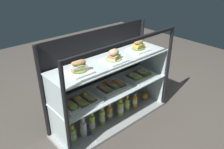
{
  "coord_description": "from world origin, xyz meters",
  "views": [
    {
      "loc": [
        -1.29,
        -1.46,
        1.56
      ],
      "look_at": [
        0.0,
        0.0,
        0.55
      ],
      "focal_mm": 36.06,
      "sensor_mm": 36.0,
      "label": 1
    }
  ],
  "objects": [
    {
      "name": "juice_bottle_back_left",
      "position": [
        0.21,
        -0.01,
        0.11
      ],
      "size": [
        0.06,
        0.06,
        0.21
      ],
      "color": "#B7CF4C",
      "rests_on": "case_base_deck"
    },
    {
      "name": "juice_bottle_front_second",
      "position": [
        -0.03,
        -0.0,
        0.11
      ],
      "size": [
        0.06,
        0.06,
        0.19
      ],
      "color": "gold",
      "rests_on": "case_base_deck"
    },
    {
      "name": "juice_bottle_back_center",
      "position": [
        0.09,
        -0.03,
        0.12
      ],
      "size": [
        0.07,
        0.07,
        0.21
      ],
      "color": "#B9C854",
      "rests_on": "case_base_deck"
    },
    {
      "name": "plated_roll_sandwich_right_of_center",
      "position": [
        -0.38,
        -0.02,
        0.75
      ],
      "size": [
        0.19,
        0.19,
        0.12
      ],
      "color": "white",
      "rests_on": "shelf_upper_glass"
    },
    {
      "name": "juice_bottle_front_middle",
      "position": [
        0.32,
        -0.03,
        0.12
      ],
      "size": [
        0.06,
        0.06,
        0.19
      ],
      "color": "orange",
      "rests_on": "case_base_deck"
    },
    {
      "name": "riser_lower_tier",
      "position": [
        0.0,
        0.0,
        0.21
      ],
      "size": [
        1.25,
        0.36,
        0.35
      ],
      "color": "silver",
      "rests_on": "case_base_deck"
    },
    {
      "name": "open_sandwich_tray_near_left_corner",
      "position": [
        0.0,
        0.0,
        0.42
      ],
      "size": [
        0.34,
        0.25,
        0.07
      ],
      "color": "white",
      "rests_on": "shelf_lower_glass"
    },
    {
      "name": "juice_bottle_front_fourth",
      "position": [
        -0.15,
        -0.01,
        0.12
      ],
      "size": [
        0.06,
        0.06,
        0.22
      ],
      "color": "#B2CE47",
      "rests_on": "case_base_deck"
    },
    {
      "name": "juice_bottle_front_left_end",
      "position": [
        -0.51,
        -0.03,
        0.11
      ],
      "size": [
        0.07,
        0.07,
        0.19
      ],
      "color": "#B9DA52",
      "rests_on": "case_base_deck"
    },
    {
      "name": "shelf_lower_glass",
      "position": [
        0.0,
        0.0,
        0.39
      ],
      "size": [
        1.27,
        0.38,
        0.01
      ],
      "primitive_type": "cube",
      "color": "silver",
      "rests_on": "riser_lower_tier"
    },
    {
      "name": "orange_fruit_near_left_post",
      "position": [
        0.53,
        -0.0,
        0.08
      ],
      "size": [
        0.08,
        0.08,
        0.08
      ],
      "primitive_type": "sphere",
      "color": "orange",
      "rests_on": "case_base_deck"
    },
    {
      "name": "case_base_deck",
      "position": [
        0.0,
        0.0,
        0.02
      ],
      "size": [
        1.32,
        0.43,
        0.04
      ],
      "primitive_type": "cube",
      "color": "#9D9F9F",
      "rests_on": "ground"
    },
    {
      "name": "open_sandwich_tray_far_left",
      "position": [
        0.39,
        -0.02,
        0.42
      ],
      "size": [
        0.34,
        0.25,
        0.06
      ],
      "color": "white",
      "rests_on": "shelf_lower_glass"
    },
    {
      "name": "juice_bottle_tucked_behind",
      "position": [
        -0.28,
        -0.02,
        0.12
      ],
      "size": [
        0.06,
        0.06,
        0.22
      ],
      "color": "#B7DA43",
      "rests_on": "case_base_deck"
    },
    {
      "name": "shelf_upper_glass",
      "position": [
        0.0,
        0.0,
        0.7
      ],
      "size": [
        1.27,
        0.38,
        0.01
      ],
      "primitive_type": "cube",
      "color": "silver",
      "rests_on": "riser_upper_tier"
    },
    {
      "name": "ground_plane",
      "position": [
        0.0,
        0.0,
        -0.01
      ],
      "size": [
        6.0,
        6.0,
        0.02
      ],
      "primitive_type": "cube",
      "color": "#4D463F",
      "rests_on": "ground"
    },
    {
      "name": "juice_bottle_back_right",
      "position": [
        -0.39,
        -0.03,
        0.12
      ],
      "size": [
        0.07,
        0.07,
        0.21
      ],
      "color": "silver",
      "rests_on": "case_base_deck"
    },
    {
      "name": "case_frame",
      "position": [
        0.0,
        0.12,
        0.52
      ],
      "size": [
        1.32,
        0.43,
        0.96
      ],
      "color": "black",
      "rests_on": "ground"
    },
    {
      "name": "kitchen_scissors",
      "position": [
        -0.35,
        -0.07,
        0.04
      ],
      "size": [
        0.09,
        0.18,
        0.01
      ],
      "color": "silver",
      "rests_on": "case_base_deck"
    },
    {
      "name": "plated_roll_sandwich_mid_left",
      "position": [
        -0.0,
        -0.03,
        0.75
      ],
      "size": [
        0.2,
        0.2,
        0.12
      ],
      "color": "white",
      "rests_on": "shelf_upper_glass"
    },
    {
      "name": "orange_fruit_beside_bottles",
      "position": [
        0.41,
        0.07,
        0.07
      ],
      "size": [
        0.07,
        0.07,
        0.07
      ],
      "primitive_type": "sphere",
      "color": "orange",
      "rests_on": "case_base_deck"
    },
    {
      "name": "plated_roll_sandwich_left_of_center",
      "position": [
        0.38,
        0.01,
        0.75
      ],
      "size": [
        0.19,
        0.19,
        0.12
      ],
      "color": "white",
      "rests_on": "shelf_upper_glass"
    },
    {
      "name": "riser_upper_tier",
      "position": [
        0.0,
        0.0,
        0.55
      ],
      "size": [
        1.25,
        0.36,
        0.3
      ],
      "color": "silver",
      "rests_on": "shelf_lower_glass"
    },
    {
      "name": "open_sandwich_tray_far_right",
      "position": [
        -0.39,
        -0.02,
        0.42
      ],
      "size": [
        0.34,
        0.25,
        0.06
      ],
      "color": "white",
      "rests_on": "shelf_lower_glass"
    }
  ]
}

